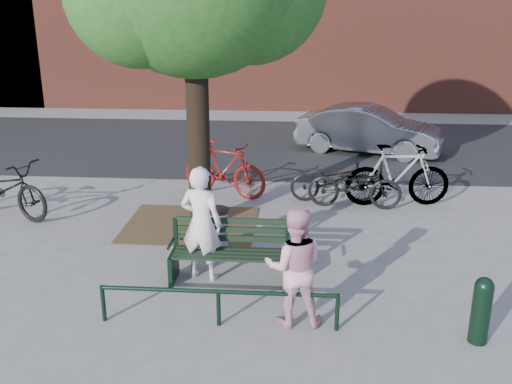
# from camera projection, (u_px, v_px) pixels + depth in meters

# --- Properties ---
(ground) EXTENTS (90.00, 90.00, 0.00)m
(ground) POSITION_uv_depth(u_px,v_px,m) (230.00, 282.00, 8.46)
(ground) COLOR gray
(ground) RESTS_ON ground
(dirt_pit) EXTENTS (2.40, 2.00, 0.02)m
(dirt_pit) POSITION_uv_depth(u_px,v_px,m) (191.00, 224.00, 10.61)
(dirt_pit) COLOR brown
(dirt_pit) RESTS_ON ground
(road) EXTENTS (40.00, 7.00, 0.01)m
(road) POSITION_uv_depth(u_px,v_px,m) (265.00, 145.00, 16.50)
(road) COLOR black
(road) RESTS_ON ground
(park_bench) EXTENTS (1.74, 0.54, 0.97)m
(park_bench) POSITION_uv_depth(u_px,v_px,m) (230.00, 250.00, 8.38)
(park_bench) COLOR black
(park_bench) RESTS_ON ground
(guard_railing) EXTENTS (3.06, 0.06, 0.51)m
(guard_railing) POSITION_uv_depth(u_px,v_px,m) (218.00, 297.00, 7.20)
(guard_railing) COLOR black
(guard_railing) RESTS_ON ground
(person_left) EXTENTS (0.72, 0.56, 1.74)m
(person_left) POSITION_uv_depth(u_px,v_px,m) (201.00, 223.00, 8.33)
(person_left) COLOR silver
(person_left) RESTS_ON ground
(person_right) EXTENTS (0.79, 0.63, 1.57)m
(person_right) POSITION_uv_depth(u_px,v_px,m) (294.00, 267.00, 7.15)
(person_right) COLOR pink
(person_right) RESTS_ON ground
(bollard) EXTENTS (0.23, 0.23, 0.86)m
(bollard) POSITION_uv_depth(u_px,v_px,m) (481.00, 308.00, 6.82)
(bollard) COLOR black
(bollard) RESTS_ON ground
(litter_bin) EXTENTS (0.39, 0.39, 0.79)m
(litter_bin) POSITION_uv_depth(u_px,v_px,m) (217.00, 231.00, 9.26)
(litter_bin) COLOR gray
(litter_bin) RESTS_ON ground
(bicycle_a) EXTENTS (2.29, 1.52, 1.14)m
(bicycle_a) POSITION_uv_depth(u_px,v_px,m) (5.00, 188.00, 10.89)
(bicycle_a) COLOR black
(bicycle_a) RESTS_ON ground
(bicycle_b) EXTENTS (2.04, 1.29, 1.19)m
(bicycle_b) POSITION_uv_depth(u_px,v_px,m) (224.00, 169.00, 12.06)
(bicycle_b) COLOR #5C0F0D
(bicycle_b) RESTS_ON ground
(bicycle_c) EXTENTS (1.79, 0.68, 0.93)m
(bicycle_c) POSITION_uv_depth(u_px,v_px,m) (333.00, 180.00, 11.74)
(bicycle_c) COLOR black
(bicycle_c) RESTS_ON ground
(bicycle_d) EXTENTS (2.17, 0.81, 1.28)m
(bicycle_d) POSITION_uv_depth(u_px,v_px,m) (398.00, 175.00, 11.45)
(bicycle_d) COLOR gray
(bicycle_d) RESTS_ON ground
(bicycle_e) EXTENTS (1.91, 0.81, 0.98)m
(bicycle_e) POSITION_uv_depth(u_px,v_px,m) (355.00, 184.00, 11.37)
(bicycle_e) COLOR black
(bicycle_e) RESTS_ON ground
(parked_car) EXTENTS (4.12, 2.58, 1.28)m
(parked_car) POSITION_uv_depth(u_px,v_px,m) (369.00, 130.00, 15.50)
(parked_car) COLOR slate
(parked_car) RESTS_ON ground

